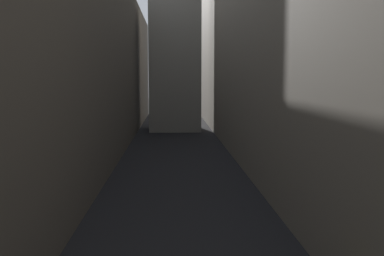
% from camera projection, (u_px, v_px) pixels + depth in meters
% --- Properties ---
extents(ground_plane, '(264.00, 264.00, 0.00)m').
position_uv_depth(ground_plane, '(177.00, 161.00, 42.33)').
color(ground_plane, black).
extents(building_block_left, '(10.16, 108.00, 18.94)m').
position_uv_depth(building_block_left, '(66.00, 60.00, 42.78)').
color(building_block_left, '#60594F').
rests_on(building_block_left, ground).
extents(building_block_right, '(15.57, 108.00, 25.95)m').
position_uv_depth(building_block_right, '(313.00, 24.00, 43.48)').
color(building_block_right, gray).
rests_on(building_block_right, ground).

